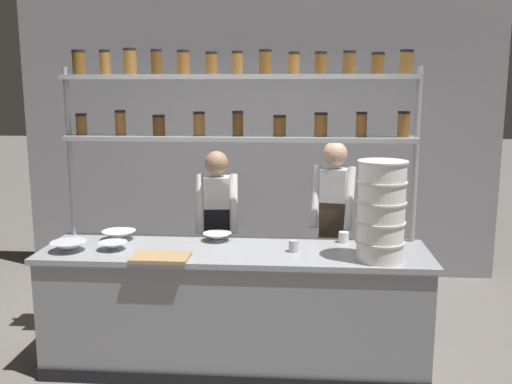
# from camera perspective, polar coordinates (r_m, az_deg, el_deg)

# --- Properties ---
(ground_plane) EXTENTS (40.00, 40.00, 0.00)m
(ground_plane) POSITION_cam_1_polar(r_m,az_deg,el_deg) (4.60, -2.07, -16.79)
(ground_plane) COLOR slate
(back_wall) EXTENTS (5.27, 0.12, 3.07)m
(back_wall) POSITION_cam_1_polar(r_m,az_deg,el_deg) (6.37, 0.14, 5.30)
(back_wall) COLOR #939399
(back_wall) RESTS_ON ground_plane
(prep_counter) EXTENTS (2.87, 0.76, 0.92)m
(prep_counter) POSITION_cam_1_polar(r_m,az_deg,el_deg) (4.41, -2.11, -11.49)
(prep_counter) COLOR gray
(prep_counter) RESTS_ON ground_plane
(spice_shelf_unit) EXTENTS (2.76, 0.28, 2.40)m
(spice_shelf_unit) POSITION_cam_1_polar(r_m,az_deg,el_deg) (4.42, -1.73, 8.13)
(spice_shelf_unit) COLOR #999BA0
(spice_shelf_unit) RESTS_ON ground_plane
(chef_left) EXTENTS (0.38, 0.30, 1.57)m
(chef_left) POSITION_cam_1_polar(r_m,az_deg,el_deg) (4.96, -3.89, -3.70)
(chef_left) COLOR black
(chef_left) RESTS_ON ground_plane
(chef_center) EXTENTS (0.40, 0.33, 1.66)m
(chef_center) POSITION_cam_1_polar(r_m,az_deg,el_deg) (4.96, 7.71, -3.10)
(chef_center) COLOR black
(chef_center) RESTS_ON ground_plane
(container_stack) EXTENTS (0.34, 0.34, 0.70)m
(container_stack) POSITION_cam_1_polar(r_m,az_deg,el_deg) (4.01, 12.40, -1.87)
(container_stack) COLOR white
(container_stack) RESTS_ON prep_counter
(cutting_board) EXTENTS (0.40, 0.26, 0.02)m
(cutting_board) POSITION_cam_1_polar(r_m,az_deg,el_deg) (4.08, -9.50, -6.45)
(cutting_board) COLOR #A88456
(cutting_board) RESTS_ON prep_counter
(prep_bowl_near_left) EXTENTS (0.22, 0.22, 0.06)m
(prep_bowl_near_left) POSITION_cam_1_polar(r_m,az_deg,el_deg) (4.37, -14.11, -5.26)
(prep_bowl_near_left) COLOR silver
(prep_bowl_near_left) RESTS_ON prep_counter
(prep_bowl_center_front) EXTENTS (0.27, 0.27, 0.07)m
(prep_bowl_center_front) POSITION_cam_1_polar(r_m,az_deg,el_deg) (4.64, -13.55, -4.24)
(prep_bowl_center_front) COLOR white
(prep_bowl_center_front) RESTS_ON prep_counter
(prep_bowl_center_back) EXTENTS (0.23, 0.23, 0.06)m
(prep_bowl_center_back) POSITION_cam_1_polar(r_m,az_deg,el_deg) (4.49, -3.89, -4.51)
(prep_bowl_center_back) COLOR silver
(prep_bowl_center_back) RESTS_ON prep_counter
(prep_bowl_near_right) EXTENTS (0.26, 0.26, 0.07)m
(prep_bowl_near_right) POSITION_cam_1_polar(r_m,az_deg,el_deg) (4.42, -18.22, -5.21)
(prep_bowl_near_right) COLOR silver
(prep_bowl_near_right) RESTS_ON prep_counter
(serving_cup_front) EXTENTS (0.08, 0.08, 0.08)m
(serving_cup_front) POSITION_cam_1_polar(r_m,az_deg,el_deg) (4.48, 8.76, -4.49)
(serving_cup_front) COLOR silver
(serving_cup_front) RESTS_ON prep_counter
(serving_cup_by_board) EXTENTS (0.07, 0.07, 0.09)m
(serving_cup_by_board) POSITION_cam_1_polar(r_m,az_deg,el_deg) (4.19, 3.77, -5.42)
(serving_cup_by_board) COLOR #B2B7BC
(serving_cup_by_board) RESTS_ON prep_counter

